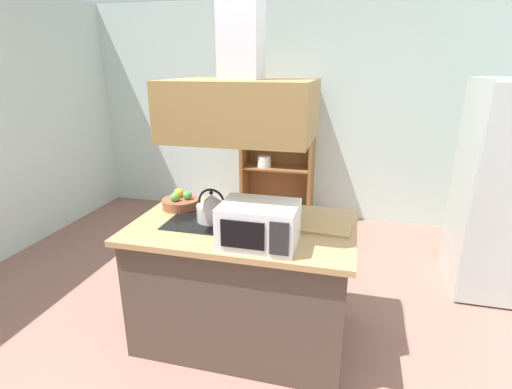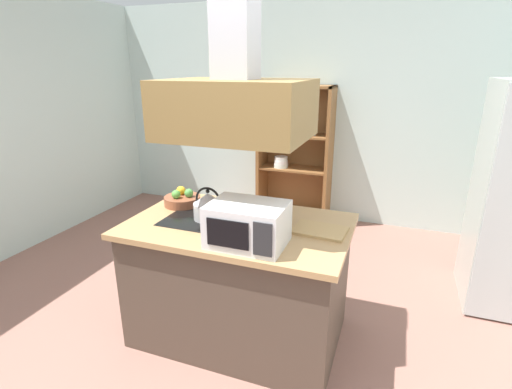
# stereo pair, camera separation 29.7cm
# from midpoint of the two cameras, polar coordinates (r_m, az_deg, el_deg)

# --- Properties ---
(ground_plane) EXTENTS (7.80, 7.80, 0.00)m
(ground_plane) POSITION_cam_midpoint_polar(r_m,az_deg,el_deg) (2.86, -3.26, -24.44)
(ground_plane) COLOR #906154
(wall_back) EXTENTS (6.00, 0.12, 2.70)m
(wall_back) POSITION_cam_midpoint_polar(r_m,az_deg,el_deg) (5.06, 6.91, 11.65)
(wall_back) COLOR silver
(wall_back) RESTS_ON ground
(kitchen_island) EXTENTS (1.53, 0.96, 0.90)m
(kitchen_island) POSITION_cam_midpoint_polar(r_m,az_deg,el_deg) (2.90, -4.77, -12.53)
(kitchen_island) COLOR #4A3C31
(kitchen_island) RESTS_ON ground
(range_hood) EXTENTS (0.90, 0.70, 1.20)m
(range_hood) POSITION_cam_midpoint_polar(r_m,az_deg,el_deg) (2.49, -5.61, 14.72)
(range_hood) COLOR olive
(dish_cabinet) EXTENTS (0.91, 0.40, 1.71)m
(dish_cabinet) POSITION_cam_midpoint_polar(r_m,az_deg,el_deg) (5.03, 1.53, 4.87)
(dish_cabinet) COLOR brown
(dish_cabinet) RESTS_ON ground
(kettle) EXTENTS (0.21, 0.21, 0.23)m
(kettle) POSITION_cam_midpoint_polar(r_m,az_deg,el_deg) (2.74, -9.61, -1.95)
(kettle) COLOR #BDBBBD
(kettle) RESTS_ON kitchen_island
(cutting_board) EXTENTS (0.36, 0.26, 0.02)m
(cutting_board) POSITION_cam_midpoint_polar(r_m,az_deg,el_deg) (2.62, 6.99, -4.88)
(cutting_board) COLOR tan
(cutting_board) RESTS_ON kitchen_island
(microwave) EXTENTS (0.46, 0.35, 0.26)m
(microwave) POSITION_cam_midpoint_polar(r_m,az_deg,el_deg) (2.35, -3.18, -4.47)
(microwave) COLOR silver
(microwave) RESTS_ON kitchen_island
(fruit_bowl) EXTENTS (0.28, 0.28, 0.14)m
(fruit_bowl) POSITION_cam_midpoint_polar(r_m,az_deg,el_deg) (3.06, -13.72, -1.12)
(fruit_bowl) COLOR brown
(fruit_bowl) RESTS_ON kitchen_island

